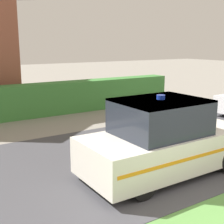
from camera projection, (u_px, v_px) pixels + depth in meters
The scene contains 3 objects.
road_strip at pixel (116, 158), 7.95m from camera, with size 28.00×5.43×0.01m, color #424247.
garden_hedge at pixel (49, 99), 12.74m from camera, with size 11.86×0.83×1.30m, color #3D7F38.
police_car at pixel (164, 140), 6.91m from camera, with size 3.92×1.69×1.79m.
Camera 1 is at (-4.15, -2.39, 2.88)m, focal length 50.00 mm.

